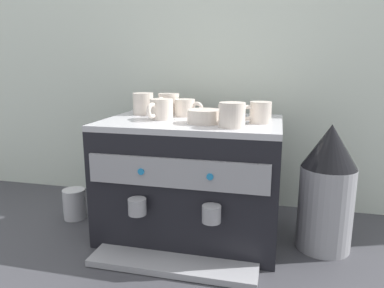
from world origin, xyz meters
The scene contains 13 objects.
ground_plane centered at (0.00, 0.00, 0.00)m, with size 4.00×4.00×0.00m, color #38383D.
tiled_backsplash_wall centered at (0.00, 0.34, 0.50)m, with size 2.80×0.03×0.99m, color silver.
espresso_machine centered at (0.00, 0.00, 0.21)m, with size 0.61×0.51×0.42m.
ceramic_cup_0 centered at (0.15, -0.11, 0.45)m, with size 0.08×0.12×0.08m.
ceramic_cup_1 centered at (0.23, -0.01, 0.45)m, with size 0.10×0.08×0.07m.
ceramic_cup_2 centered at (-0.12, 0.12, 0.45)m, with size 0.08×0.12×0.08m.
ceramic_cup_3 centered at (-0.04, 0.08, 0.45)m, with size 0.11×0.07×0.06m.
ceramic_cup_4 centered at (-0.22, 0.09, 0.46)m, with size 0.10×0.10×0.08m.
ceramic_cup_5 centered at (-0.11, -0.01, 0.45)m, with size 0.08×0.12×0.07m.
ceramic_bowl_0 centered at (0.06, -0.06, 0.44)m, with size 0.11×0.11×0.04m.
ceramic_bowl_1 centered at (0.12, 0.13, 0.43)m, with size 0.09×0.09×0.04m.
coffee_grinder centered at (0.45, -0.01, 0.21)m, with size 0.17×0.17×0.42m.
milk_pitcher centered at (-0.48, 0.00, 0.06)m, with size 0.09×0.09×0.12m, color #B7B7BC.
Camera 1 is at (0.29, -1.18, 0.60)m, focal length 33.20 mm.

